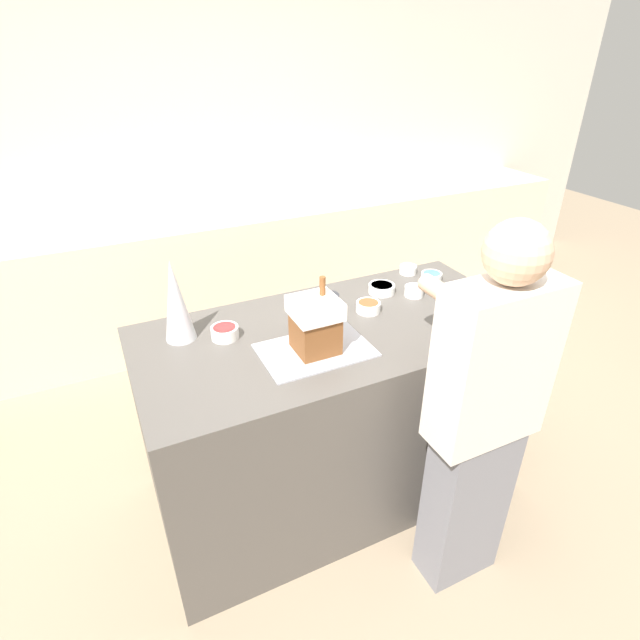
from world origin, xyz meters
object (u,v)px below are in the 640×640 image
object	(u,v)px
candy_bowl_behind_tray	(414,291)
candy_bowl_near_tray_right	(299,309)
candy_bowl_far_right	(368,306)
candy_bowl_near_tray_left	(382,288)
person	(481,421)
candy_bowl_center_rear	(225,332)
gingerbread_house	(315,324)
mug	(329,304)
baking_tray	(315,350)
decorative_tree	(176,301)
candy_bowl_beside_tree	(432,276)
candy_bowl_far_left	(408,269)

from	to	relation	value
candy_bowl_behind_tray	candy_bowl_near_tray_right	size ratio (longest dim) A/B	0.98
candy_bowl_far_right	candy_bowl_behind_tray	world-z (taller)	candy_bowl_behind_tray
candy_bowl_near_tray_left	candy_bowl_behind_tray	bearing A→B (deg)	-38.25
candy_bowl_near_tray_left	person	bearing A→B (deg)	-96.01
candy_bowl_center_rear	candy_bowl_near_tray_right	xyz separation A→B (m)	(0.37, 0.06, -0.00)
candy_bowl_center_rear	candy_bowl_behind_tray	xyz separation A→B (m)	(0.96, -0.02, -0.00)
gingerbread_house	person	world-z (taller)	person
candy_bowl_center_rear	candy_bowl_far_right	size ratio (longest dim) A/B	1.03
gingerbread_house	candy_bowl_behind_tray	size ratio (longest dim) A/B	3.23
candy_bowl_far_right	candy_bowl_near_tray_left	size ratio (longest dim) A/B	0.87
candy_bowl_behind_tray	candy_bowl_near_tray_left	distance (m)	0.16
candy_bowl_near_tray_right	mug	bearing A→B (deg)	-18.38
baking_tray	mug	distance (m)	0.34
decorative_tree	mug	distance (m)	0.68
gingerbread_house	decorative_tree	size ratio (longest dim) A/B	0.85
baking_tray	candy_bowl_center_rear	world-z (taller)	candy_bowl_center_rear
candy_bowl_far_right	candy_bowl_beside_tree	size ratio (longest dim) A/B	1.05
candy_bowl_center_rear	person	world-z (taller)	person
candy_bowl_behind_tray	person	distance (m)	0.81
gingerbread_house	candy_bowl_far_left	distance (m)	0.93
baking_tray	candy_bowl_far_left	size ratio (longest dim) A/B	4.92
candy_bowl_far_left	candy_bowl_beside_tree	distance (m)	0.14
candy_bowl_center_rear	candy_bowl_behind_tray	world-z (taller)	candy_bowl_center_rear
candy_bowl_near_tray_right	candy_bowl_beside_tree	bearing A→B (deg)	3.04
mug	person	size ratio (longest dim) A/B	0.06
candy_bowl_beside_tree	baking_tray	bearing A→B (deg)	-157.11
person	candy_bowl_far_right	bearing A→B (deg)	95.53
decorative_tree	candy_bowl_near_tray_right	size ratio (longest dim) A/B	3.75
candy_bowl_center_rear	baking_tray	bearing A→B (deg)	-40.62
decorative_tree	candy_bowl_beside_tree	size ratio (longest dim) A/B	3.30
gingerbread_house	candy_bowl_beside_tree	distance (m)	0.92
decorative_tree	candy_bowl_far_left	bearing A→B (deg)	6.53
mug	candy_bowl_beside_tree	bearing A→B (deg)	7.41
mug	decorative_tree	bearing A→B (deg)	174.28
candy_bowl_near_tray_left	baking_tray	bearing A→B (deg)	-146.98
mug	candy_bowl_behind_tray	bearing A→B (deg)	-3.55
decorative_tree	candy_bowl_center_rear	bearing A→B (deg)	-25.15
decorative_tree	candy_bowl_center_rear	distance (m)	0.24
candy_bowl_center_rear	person	xyz separation A→B (m)	(0.74, -0.78, -0.16)
candy_bowl_far_right	person	world-z (taller)	person
baking_tray	mug	xyz separation A→B (m)	(0.20, 0.27, 0.04)
baking_tray	gingerbread_house	bearing A→B (deg)	32.20
candy_bowl_far_right	candy_bowl_near_tray_right	bearing A→B (deg)	159.27
baking_tray	person	xyz separation A→B (m)	(0.44, -0.52, -0.13)
decorative_tree	candy_bowl_far_right	distance (m)	0.87
candy_bowl_behind_tray	candy_bowl_beside_tree	bearing A→B (deg)	30.69
person	baking_tray	bearing A→B (deg)	129.99
gingerbread_house	candy_bowl_near_tray_left	size ratio (longest dim) A/B	2.31
candy_bowl_center_rear	person	size ratio (longest dim) A/B	0.07
baking_tray	candy_bowl_behind_tray	xyz separation A→B (m)	(0.66, 0.24, 0.02)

